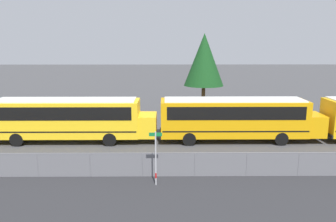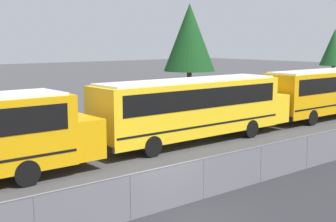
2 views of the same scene
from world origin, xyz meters
TOP-DOWN VIEW (x-y plane):
  - school_bus_4 at (7.58, 6.99)m, footprint 12.81×2.63m
  - school_bus_5 at (20.65, 7.04)m, footprint 12.81×2.63m
  - street_sign at (14.51, -1.17)m, footprint 0.70×0.09m
  - tree_0 at (19.60, 20.69)m, footprint 4.69×4.69m

SIDE VIEW (x-z plane):
  - street_sign at x=14.51m, z-range 0.09..3.13m
  - school_bus_4 at x=7.58m, z-range 0.32..3.72m
  - school_bus_5 at x=20.65m, z-range 0.32..3.72m
  - tree_0 at x=19.60m, z-range 1.33..10.12m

